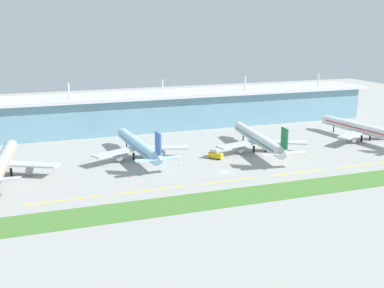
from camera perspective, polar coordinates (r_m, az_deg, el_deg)
ground_plane at (r=213.28m, az=3.85°, el=-3.37°), size 600.00×600.00×0.00m
terminal_building at (r=302.56m, az=-3.80°, el=4.04°), size 288.00×34.00×31.40m
airliner_nearest at (r=221.36m, az=-21.63°, el=-1.96°), size 48.49×66.03×18.90m
airliner_near_middle at (r=233.92m, az=-6.35°, el=-0.22°), size 48.72×66.62×18.90m
airliner_far_middle at (r=247.83m, az=7.99°, el=0.54°), size 48.45×71.42×18.90m
airliner_farthest at (r=286.27m, az=19.87°, el=1.65°), size 48.52×71.77×18.90m
taxiway_stripe_west at (r=185.69m, az=-15.20°, el=-6.52°), size 28.00×0.70×0.04m
taxiway_stripe_mid_west at (r=190.89m, az=-4.96°, el=-5.50°), size 28.00×0.70×0.04m
taxiway_stripe_centre at (r=201.78m, az=4.43°, el=-4.40°), size 28.00×0.70×0.04m
taxiway_stripe_mid_east at (r=217.48m, az=12.63°, el=-3.34°), size 28.00×0.70×0.04m
taxiway_stripe_east at (r=237.06m, az=19.59°, el=-2.38°), size 28.00×0.70×0.04m
grass_verge at (r=187.20m, az=7.63°, el=-5.96°), size 300.00×18.00×0.10m
fuel_truck at (r=233.63m, az=2.80°, el=-1.23°), size 6.39×7.32×4.95m
safety_cone_left_wingtip at (r=221.79m, az=-1.62°, el=-2.57°), size 0.56×0.56×0.70m
safety_cone_nose_front at (r=212.87m, az=-5.48°, el=-3.34°), size 0.56×0.56×0.70m
safety_cone_right_wingtip at (r=207.38m, az=-7.34°, el=-3.87°), size 0.56×0.56×0.70m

